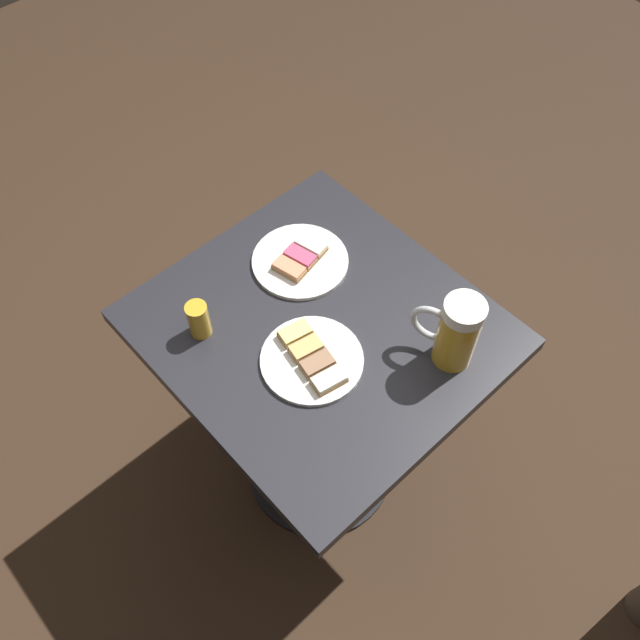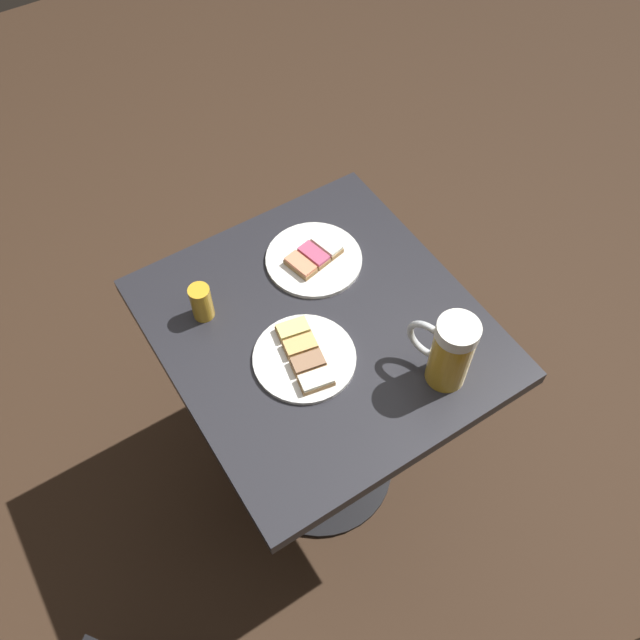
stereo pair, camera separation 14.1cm
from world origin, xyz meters
TOP-DOWN VIEW (x-y plane):
  - ground_plane at (0.00, 0.00)m, footprint 6.00×6.00m
  - cafe_table at (0.00, 0.00)m, footprint 0.70×0.65m
  - plate_near at (0.05, -0.07)m, footprint 0.21×0.21m
  - plate_far at (-0.16, 0.08)m, footprint 0.22×0.22m
  - beer_mug at (0.24, 0.15)m, footprint 0.14×0.08m
  - beer_glass_small at (-0.16, -0.20)m, footprint 0.05×0.05m

SIDE VIEW (x-z plane):
  - ground_plane at x=0.00m, z-range 0.00..0.00m
  - cafe_table at x=0.00m, z-range 0.20..0.97m
  - plate_far at x=-0.16m, z-range 0.77..0.80m
  - plate_near at x=0.05m, z-range 0.77..0.80m
  - beer_glass_small at x=-0.16m, z-range 0.77..0.86m
  - beer_mug at x=0.24m, z-range 0.77..0.95m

